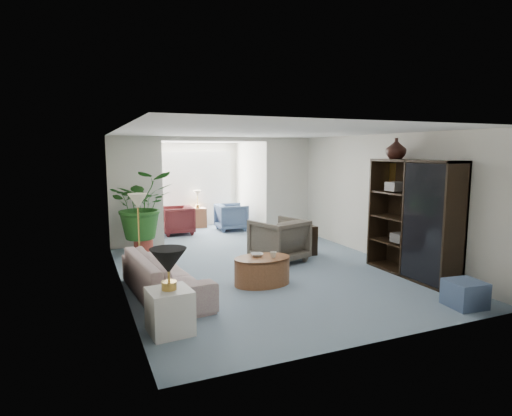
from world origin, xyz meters
name	(u,v)px	position (x,y,z in m)	size (l,w,h in m)	color
floor	(269,273)	(0.00, 0.00, 0.00)	(6.00, 6.00, 0.00)	gray
sunroom_floor	(205,232)	(0.00, 4.10, 0.00)	(2.60, 2.60, 0.00)	gray
back_pier_left	(136,192)	(-1.90, 3.00, 1.25)	(1.20, 0.12, 2.50)	silver
back_pier_right	(288,187)	(1.90, 3.00, 1.25)	(1.20, 0.12, 2.50)	silver
back_header	(217,139)	(0.00, 3.00, 2.45)	(2.60, 0.12, 0.10)	silver
window_pane	(194,178)	(0.00, 5.18, 1.40)	(2.20, 0.02, 1.50)	white
window_blinds	(194,178)	(0.00, 5.15, 1.40)	(2.20, 0.02, 1.50)	white
framed_picture	(386,175)	(2.46, -0.10, 1.70)	(0.04, 0.50, 0.40)	#BEAD98
sofa	(165,275)	(-1.95, -0.47, 0.32)	(2.16, 0.85, 0.63)	#BFB4A1
end_table	(170,311)	(-2.15, -1.82, 0.27)	(0.49, 0.49, 0.54)	white
table_lamp	(168,261)	(-2.15, -1.82, 0.89)	(0.44, 0.44, 0.30)	black
floor_lamp	(138,201)	(-2.08, 1.31, 1.25)	(0.36, 0.36, 0.28)	#F3EDC1
coffee_table	(262,271)	(-0.37, -0.54, 0.23)	(0.95, 0.95, 0.45)	brown
coffee_bowl	(257,255)	(-0.42, -0.44, 0.47)	(0.20, 0.20, 0.05)	silver
coffee_cup	(273,255)	(-0.22, -0.64, 0.50)	(0.11, 0.11, 0.10)	beige
wingback_chair	(279,240)	(0.51, 0.65, 0.43)	(0.91, 0.94, 0.85)	#675E51
side_table_dark	(302,240)	(1.21, 0.95, 0.31)	(0.51, 0.41, 0.61)	black
entertainment_cabinet	(413,218)	(2.23, -1.11, 1.01)	(0.49, 1.82, 2.03)	black
cabinet_urn	(396,149)	(2.23, -0.61, 2.21)	(0.36, 0.36, 0.38)	black
ottoman	(465,294)	(1.84, -2.57, 0.19)	(0.46, 0.46, 0.37)	slate
plant_pot	(144,246)	(-1.86, 2.37, 0.16)	(0.40, 0.40, 0.32)	#A83D30
house_plant	(142,205)	(-1.86, 2.37, 1.04)	(1.30, 1.13, 1.45)	#255B1F
sunroom_chair_blue	(231,217)	(0.76, 4.14, 0.36)	(0.78, 0.80, 0.73)	slate
sunroom_chair_maroon	(177,220)	(-0.74, 4.14, 0.37)	(0.79, 0.81, 0.74)	#521C1E
sunroom_table	(198,218)	(0.01, 4.89, 0.28)	(0.45, 0.35, 0.55)	brown
shelf_clutter	(416,215)	(2.18, -1.22, 1.09)	(0.30, 1.24, 1.06)	#3D3A37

